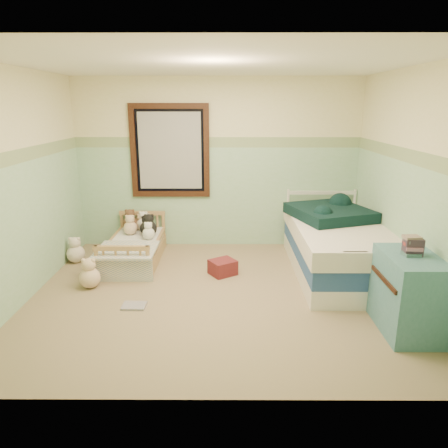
{
  "coord_description": "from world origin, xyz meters",
  "views": [
    {
      "loc": [
        0.12,
        -4.4,
        2.1
      ],
      "look_at": [
        0.1,
        0.35,
        0.74
      ],
      "focal_mm": 33.32,
      "sensor_mm": 36.0,
      "label": 1
    }
  ],
  "objects_px": {
    "plush_floor_cream": "(76,254)",
    "red_pillow": "(223,267)",
    "plush_floor_tan": "(90,278)",
    "twin_bed_frame": "(336,265)",
    "toddler_bed_frame": "(135,255)",
    "dresser": "(408,294)",
    "floor_book": "(134,306)"
  },
  "relations": [
    {
      "from": "plush_floor_cream",
      "to": "red_pillow",
      "type": "relative_size",
      "value": 0.81
    },
    {
      "from": "plush_floor_tan",
      "to": "twin_bed_frame",
      "type": "xyz_separation_m",
      "value": [
        3.04,
        0.48,
        -0.01
      ]
    },
    {
      "from": "toddler_bed_frame",
      "to": "plush_floor_cream",
      "type": "xyz_separation_m",
      "value": [
        -0.8,
        -0.05,
        0.03
      ]
    },
    {
      "from": "toddler_bed_frame",
      "to": "plush_floor_tan",
      "type": "relative_size",
      "value": 5.57
    },
    {
      "from": "plush_floor_tan",
      "to": "plush_floor_cream",
      "type": "bearing_deg",
      "value": 118.77
    },
    {
      "from": "plush_floor_tan",
      "to": "red_pillow",
      "type": "bearing_deg",
      "value": 14.65
    },
    {
      "from": "dresser",
      "to": "plush_floor_cream",
      "type": "bearing_deg",
      "value": 154.79
    },
    {
      "from": "plush_floor_cream",
      "to": "toddler_bed_frame",
      "type": "bearing_deg",
      "value": 3.92
    },
    {
      "from": "plush_floor_cream",
      "to": "dresser",
      "type": "bearing_deg",
      "value": -25.21
    },
    {
      "from": "plush_floor_cream",
      "to": "plush_floor_tan",
      "type": "relative_size",
      "value": 0.99
    },
    {
      "from": "plush_floor_cream",
      "to": "floor_book",
      "type": "height_order",
      "value": "plush_floor_cream"
    },
    {
      "from": "toddler_bed_frame",
      "to": "plush_floor_tan",
      "type": "height_order",
      "value": "plush_floor_tan"
    },
    {
      "from": "red_pillow",
      "to": "floor_book",
      "type": "distance_m",
      "value": 1.32
    },
    {
      "from": "floor_book",
      "to": "twin_bed_frame",
      "type": "bearing_deg",
      "value": 23.49
    },
    {
      "from": "toddler_bed_frame",
      "to": "floor_book",
      "type": "height_order",
      "value": "toddler_bed_frame"
    },
    {
      "from": "plush_floor_tan",
      "to": "floor_book",
      "type": "xyz_separation_m",
      "value": [
        0.63,
        -0.49,
        -0.11
      ]
    },
    {
      "from": "twin_bed_frame",
      "to": "red_pillow",
      "type": "distance_m",
      "value": 1.47
    },
    {
      "from": "plush_floor_cream",
      "to": "red_pillow",
      "type": "distance_m",
      "value": 2.08
    },
    {
      "from": "twin_bed_frame",
      "to": "floor_book",
      "type": "xyz_separation_m",
      "value": [
        -2.42,
        -0.97,
        -0.1
      ]
    },
    {
      "from": "plush_floor_tan",
      "to": "toddler_bed_frame",
      "type": "bearing_deg",
      "value": 68.82
    },
    {
      "from": "plush_floor_tan",
      "to": "twin_bed_frame",
      "type": "bearing_deg",
      "value": 8.87
    },
    {
      "from": "plush_floor_cream",
      "to": "floor_book",
      "type": "bearing_deg",
      "value": -50.73
    },
    {
      "from": "twin_bed_frame",
      "to": "floor_book",
      "type": "relative_size",
      "value": 8.36
    },
    {
      "from": "twin_bed_frame",
      "to": "red_pillow",
      "type": "relative_size",
      "value": 6.92
    },
    {
      "from": "toddler_bed_frame",
      "to": "twin_bed_frame",
      "type": "distance_m",
      "value": 2.73
    },
    {
      "from": "toddler_bed_frame",
      "to": "twin_bed_frame",
      "type": "xyz_separation_m",
      "value": [
        2.7,
        -0.41,
        0.02
      ]
    },
    {
      "from": "twin_bed_frame",
      "to": "floor_book",
      "type": "height_order",
      "value": "twin_bed_frame"
    },
    {
      "from": "red_pillow",
      "to": "floor_book",
      "type": "height_order",
      "value": "red_pillow"
    },
    {
      "from": "plush_floor_tan",
      "to": "dresser",
      "type": "distance_m",
      "value": 3.49
    },
    {
      "from": "twin_bed_frame",
      "to": "dresser",
      "type": "xyz_separation_m",
      "value": [
        0.3,
        -1.43,
        0.27
      ]
    },
    {
      "from": "plush_floor_cream",
      "to": "red_pillow",
      "type": "height_order",
      "value": "plush_floor_cream"
    },
    {
      "from": "dresser",
      "to": "floor_book",
      "type": "distance_m",
      "value": 2.78
    }
  ]
}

